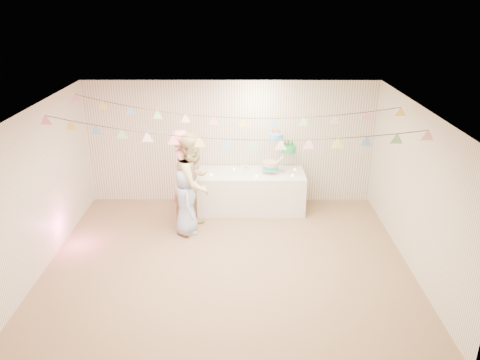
{
  "coord_description": "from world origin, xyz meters",
  "views": [
    {
      "loc": [
        0.23,
        -6.83,
        4.23
      ],
      "look_at": [
        0.2,
        0.8,
        1.15
      ],
      "focal_mm": 35.0,
      "sensor_mm": 36.0,
      "label": 1
    }
  ],
  "objects_px": {
    "cake_stand": "(279,155)",
    "person_adult_a": "(186,179)",
    "person_adult_b": "(194,183)",
    "person_child": "(186,201)",
    "table": "(251,191)"
  },
  "relations": [
    {
      "from": "person_adult_b",
      "to": "cake_stand",
      "type": "bearing_deg",
      "value": -39.38
    },
    {
      "from": "cake_stand",
      "to": "person_adult_b",
      "type": "xyz_separation_m",
      "value": [
        -1.63,
        -0.91,
        -0.23
      ]
    },
    {
      "from": "cake_stand",
      "to": "person_child",
      "type": "height_order",
      "value": "cake_stand"
    },
    {
      "from": "person_adult_a",
      "to": "person_adult_b",
      "type": "xyz_separation_m",
      "value": [
        0.18,
        -0.18,
        -0.01
      ]
    },
    {
      "from": "cake_stand",
      "to": "person_adult_a",
      "type": "xyz_separation_m",
      "value": [
        -1.81,
        -0.73,
        -0.22
      ]
    },
    {
      "from": "person_adult_a",
      "to": "person_child",
      "type": "xyz_separation_m",
      "value": [
        0.03,
        -0.35,
        -0.31
      ]
    },
    {
      "from": "table",
      "to": "person_adult_b",
      "type": "bearing_deg",
      "value": -141.61
    },
    {
      "from": "person_child",
      "to": "person_adult_b",
      "type": "bearing_deg",
      "value": -52.75
    },
    {
      "from": "table",
      "to": "person_adult_a",
      "type": "relative_size",
      "value": 1.14
    },
    {
      "from": "cake_stand",
      "to": "person_adult_b",
      "type": "distance_m",
      "value": 1.88
    },
    {
      "from": "person_child",
      "to": "person_adult_a",
      "type": "bearing_deg",
      "value": -7.8
    },
    {
      "from": "cake_stand",
      "to": "person_adult_a",
      "type": "bearing_deg",
      "value": -158.05
    },
    {
      "from": "table",
      "to": "cake_stand",
      "type": "height_order",
      "value": "cake_stand"
    },
    {
      "from": "cake_stand",
      "to": "person_adult_a",
      "type": "distance_m",
      "value": 1.96
    },
    {
      "from": "person_adult_a",
      "to": "person_child",
      "type": "relative_size",
      "value": 1.49
    }
  ]
}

